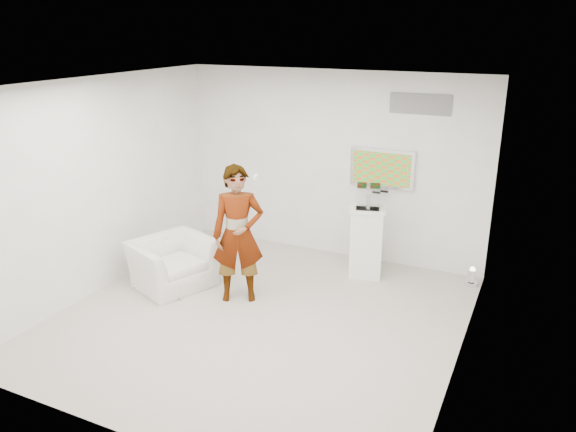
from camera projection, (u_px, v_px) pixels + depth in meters
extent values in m
cube|color=#B9B2A9|center=(260.00, 317.00, 7.35)|extent=(5.00, 5.00, 0.01)
cube|color=#2D2C2F|center=(256.00, 84.00, 6.38)|extent=(5.00, 5.00, 0.01)
cube|color=white|center=(332.00, 165.00, 9.01)|extent=(5.00, 0.01, 3.00)
cube|color=white|center=(118.00, 293.00, 4.73)|extent=(5.00, 0.01, 3.00)
cube|color=white|center=(101.00, 185.00, 7.88)|extent=(0.01, 5.00, 3.00)
cube|color=white|center=(469.00, 241.00, 5.86)|extent=(0.01, 5.00, 3.00)
cube|color=silver|center=(382.00, 168.00, 8.60)|extent=(1.00, 0.08, 0.60)
cube|color=slate|center=(420.00, 104.00, 8.11)|extent=(0.90, 0.02, 0.30)
imported|color=white|center=(238.00, 234.00, 7.58)|extent=(0.83, 0.74, 1.91)
imported|color=white|center=(172.00, 263.00, 8.17)|extent=(1.27, 1.35, 0.70)
cube|color=white|center=(366.00, 241.00, 8.47)|extent=(0.65, 0.65, 1.08)
cylinder|color=white|center=(472.00, 277.00, 8.22)|extent=(0.18, 0.18, 0.28)
cube|color=white|center=(368.00, 197.00, 8.24)|extent=(0.42, 0.42, 0.34)
cube|color=white|center=(368.00, 201.00, 8.26)|extent=(0.10, 0.16, 0.21)
cube|color=white|center=(256.00, 177.00, 7.49)|extent=(0.08, 0.15, 0.04)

